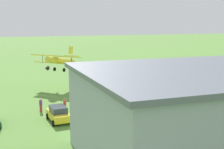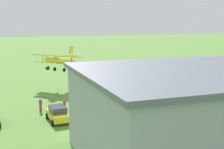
# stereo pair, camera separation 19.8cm
# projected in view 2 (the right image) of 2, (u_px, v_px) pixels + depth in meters

# --- Properties ---
(ground_plane) EXTENTS (400.00, 400.00, 0.00)m
(ground_plane) POSITION_uv_depth(u_px,v_px,m) (109.00, 83.00, 56.79)
(ground_plane) COLOR #568438
(biplane) EXTENTS (8.17, 8.17, 3.99)m
(biplane) POSITION_uv_depth(u_px,v_px,m) (60.00, 61.00, 50.78)
(biplane) COLOR yellow
(car_yellow) EXTENTS (2.21, 4.13, 1.72)m
(car_yellow) POSITION_uv_depth(u_px,v_px,m) (58.00, 114.00, 34.41)
(car_yellow) COLOR gold
(car_yellow) RESTS_ON ground_plane
(person_by_parked_cars) EXTENTS (0.50, 0.50, 1.70)m
(person_by_parked_cars) POSITION_uv_depth(u_px,v_px,m) (91.00, 97.00, 42.17)
(person_by_parked_cars) COLOR #3F3F47
(person_by_parked_cars) RESTS_ON ground_plane
(person_at_fence_line) EXTENTS (0.53, 0.53, 1.71)m
(person_at_fence_line) POSITION_uv_depth(u_px,v_px,m) (41.00, 105.00, 38.13)
(person_at_fence_line) COLOR #B23333
(person_at_fence_line) RESTS_ON ground_plane
(person_walking_on_apron) EXTENTS (0.52, 0.52, 1.53)m
(person_walking_on_apron) POSITION_uv_depth(u_px,v_px,m) (65.00, 105.00, 38.54)
(person_walking_on_apron) COLOR #72338C
(person_walking_on_apron) RESTS_ON ground_plane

